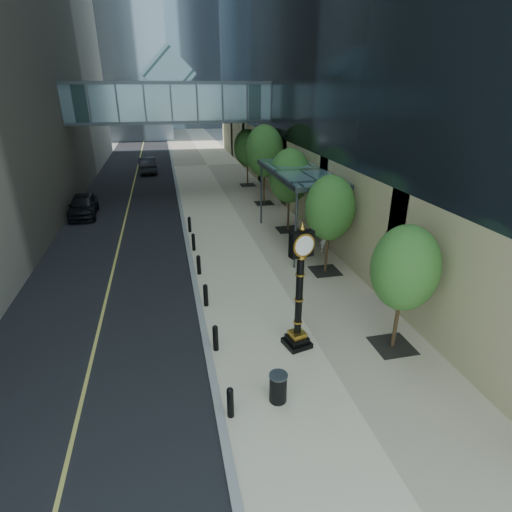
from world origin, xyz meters
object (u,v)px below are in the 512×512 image
Objects in this scene: street_clock at (299,297)px; car_near at (83,205)px; pedestrian at (325,238)px; trash_bin at (278,388)px; car_far at (147,165)px.

street_clock is 1.00× the size of car_near.
street_clock is 2.87× the size of pedestrian.
trash_bin is 36.35m from car_far.
pedestrian is (5.71, 10.66, 0.35)m from trash_bin.
car_far is (-5.99, 33.55, -1.22)m from street_clock.
street_clock is at bearing -64.09° from car_near.
trash_bin is 0.18× the size of car_far.
pedestrian is at bearing 61.81° from trash_bin.
street_clock reaches higher than car_far.
car_far is (-10.28, 25.41, -0.03)m from pedestrian.
street_clock reaches higher than pedestrian.
trash_bin is at bearing -133.07° from street_clock.
street_clock is at bearing 54.10° from pedestrian.
pedestrian reaches higher than car_far.
trash_bin is (-1.42, -2.51, -1.54)m from street_clock.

